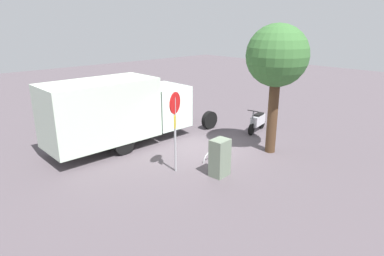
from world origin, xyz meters
The scene contains 7 objects.
ground_plane centered at (0.00, 0.00, 0.00)m, with size 60.00×60.00×0.00m, color #51484E.
box_truck_near centered at (2.57, -2.87, 1.64)m, with size 8.18×2.21×2.97m.
motorcycle centered at (-3.37, 0.00, 0.52)m, with size 1.79×0.68×1.20m.
stop_sign centered at (2.58, 0.78, 1.96)m, with size 0.71×0.33×2.94m.
street_tree centered at (-1.57, 2.00, 3.89)m, with size 2.43×2.43×5.19m.
utility_cabinet centered at (1.67, 2.09, 0.67)m, with size 0.65×0.52×1.35m, color slate.
bike_rack_hoop centered at (0.95, 0.99, 0.00)m, with size 0.85×0.85×0.05m, color #B7B7BC.
Camera 1 is at (9.64, 9.26, 5.22)m, focal length 30.93 mm.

